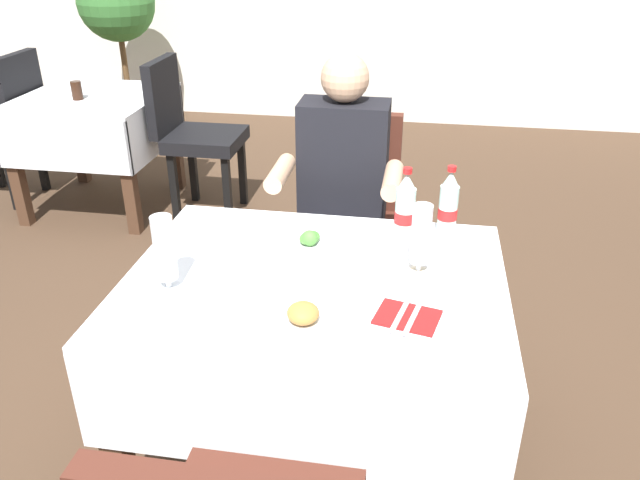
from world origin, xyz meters
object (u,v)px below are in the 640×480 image
at_px(beer_glass_left, 165,253).
at_px(napkin_cutlery_set, 407,317).
at_px(seated_diner_far, 341,192).
at_px(plate_near_camera, 309,313).
at_px(plate_far_diner, 311,242).
at_px(chair_far_diner_seat, 348,215).
at_px(background_chair_left, 4,119).
at_px(background_chair_right, 191,129).
at_px(potted_plant_corner, 117,12).
at_px(main_dining_table, 315,322).
at_px(beer_glass_middle, 421,239).
at_px(background_table_tumbler, 77,90).
at_px(background_dining_table, 96,125).
at_px(cola_bottle_secondary, 448,206).
at_px(cola_bottle_primary, 405,209).

relative_size(beer_glass_left, napkin_cutlery_set, 1.19).
relative_size(seated_diner_far, plate_near_camera, 5.30).
xyz_separation_m(plate_far_diner, napkin_cutlery_set, (0.34, -0.38, -0.01)).
xyz_separation_m(chair_far_diner_seat, background_chair_left, (-2.38, 1.10, 0.00)).
bearing_deg(napkin_cutlery_set, plate_far_diner, 131.51).
distance_m(background_chair_right, potted_plant_corner, 2.07).
bearing_deg(main_dining_table, background_chair_left, 140.68).
height_order(beer_glass_middle, background_table_tumbler, beer_glass_middle).
bearing_deg(chair_far_diner_seat, beer_glass_middle, -67.54).
bearing_deg(seated_diner_far, chair_far_diner_seat, 80.65).
xyz_separation_m(chair_far_diner_seat, napkin_cutlery_set, (0.29, -1.02, 0.18)).
bearing_deg(background_table_tumbler, background_chair_right, 8.60).
bearing_deg(background_chair_left, chair_far_diner_seat, -24.79).
bearing_deg(napkin_cutlery_set, main_dining_table, 149.16).
height_order(seated_diner_far, plate_near_camera, seated_diner_far).
height_order(seated_diner_far, background_dining_table, seated_diner_far).
distance_m(chair_far_diner_seat, cola_bottle_secondary, 0.69).
relative_size(background_chair_left, background_chair_right, 1.00).
distance_m(beer_glass_middle, background_dining_table, 2.79).
xyz_separation_m(main_dining_table, plate_far_diner, (-0.05, 0.21, 0.18)).
xyz_separation_m(main_dining_table, potted_plant_corner, (-2.31, 3.59, 0.43)).
bearing_deg(napkin_cutlery_set, cola_bottle_primary, 94.14).
distance_m(beer_glass_left, napkin_cutlery_set, 0.72).
height_order(seated_diner_far, cola_bottle_secondary, seated_diner_far).
xyz_separation_m(napkin_cutlery_set, background_chair_right, (-1.41, 2.12, -0.18)).
distance_m(seated_diner_far, cola_bottle_primary, 0.53).
bearing_deg(beer_glass_middle, cola_bottle_secondary, 72.41).
height_order(main_dining_table, chair_far_diner_seat, chair_far_diner_seat).
bearing_deg(background_chair_left, main_dining_table, -39.32).
relative_size(chair_far_diner_seat, cola_bottle_primary, 3.74).
height_order(main_dining_table, cola_bottle_primary, cola_bottle_primary).
distance_m(seated_diner_far, beer_glass_left, 0.97).
distance_m(plate_near_camera, cola_bottle_primary, 0.59).
height_order(background_dining_table, potted_plant_corner, potted_plant_corner).
distance_m(beer_glass_middle, background_table_tumbler, 2.73).
bearing_deg(plate_near_camera, main_dining_table, 95.80).
relative_size(beer_glass_middle, background_chair_right, 0.23).
bearing_deg(seated_diner_far, beer_glass_middle, -62.95).
distance_m(cola_bottle_secondary, background_chair_left, 3.21).
height_order(plate_far_diner, beer_glass_left, beer_glass_left).
xyz_separation_m(napkin_cutlery_set, background_chair_left, (-2.67, 2.12, -0.18)).
bearing_deg(background_chair_left, cola_bottle_primary, -31.88).
bearing_deg(potted_plant_corner, background_chair_right, -54.00).
height_order(cola_bottle_primary, background_chair_right, cola_bottle_primary).
relative_size(chair_far_diner_seat, napkin_cutlery_set, 4.94).
distance_m(background_dining_table, background_chair_left, 0.63).
bearing_deg(background_chair_right, beer_glass_left, -71.45).
bearing_deg(beer_glass_left, plate_near_camera, -11.92).
height_order(beer_glass_middle, napkin_cutlery_set, beer_glass_middle).
bearing_deg(potted_plant_corner, background_table_tumbler, -73.00).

